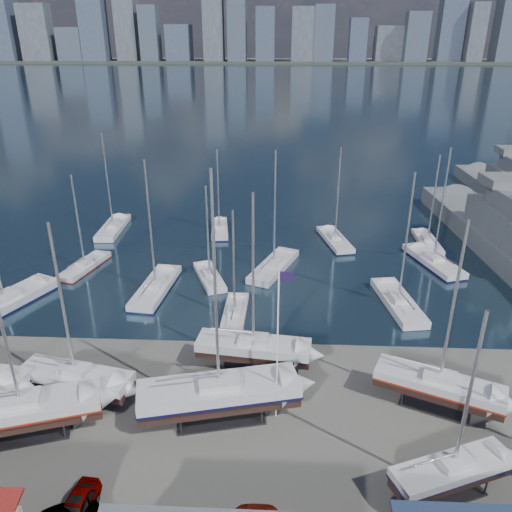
{
  "coord_description": "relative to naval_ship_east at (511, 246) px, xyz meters",
  "views": [
    {
      "loc": [
        2.98,
        -40.6,
        27.1
      ],
      "look_at": [
        0.66,
        8.0,
        5.64
      ],
      "focal_mm": 35.0,
      "sensor_mm": 36.0,
      "label": 1
    }
  ],
  "objects": [
    {
      "name": "ground",
      "position": [
        -33.9,
        -31.88,
        -1.67
      ],
      "size": [
        1400.0,
        1400.0,
        0.0
      ],
      "primitive_type": "plane",
      "color": "#605E59",
      "rests_on": "ground"
    },
    {
      "name": "water",
      "position": [
        -33.9,
        278.12,
        -1.82
      ],
      "size": [
        1400.0,
        600.0,
        0.4
      ],
      "primitive_type": "cube",
      "color": "#19283B",
      "rests_on": "ground"
    },
    {
      "name": "far_shore",
      "position": [
        -33.9,
        538.12,
        -0.57
      ],
      "size": [
        1400.0,
        80.0,
        2.2
      ],
      "primitive_type": "cube",
      "color": "#2D332D",
      "rests_on": "ground"
    },
    {
      "name": "skyline",
      "position": [
        -41.73,
        531.88,
        37.42
      ],
      "size": [
        639.14,
        43.8,
        107.69
      ],
      "color": "#475166",
      "rests_on": "far_shore"
    },
    {
      "name": "sailboat_cradle_1",
      "position": [
        -49.28,
        -34.71,
        0.5
      ],
      "size": [
        11.58,
        6.44,
        17.88
      ],
      "rotation": [
        0.0,
        0.0,
        0.32
      ],
      "color": "#2D2D33",
      "rests_on": "ground"
    },
    {
      "name": "sailboat_cradle_2",
      "position": [
        -46.91,
        -30.62,
        0.37
      ],
      "size": [
        9.67,
        4.57,
        15.29
      ],
      "rotation": [
        0.0,
        0.0,
        -0.22
      ],
      "color": "#2D2D33",
      "rests_on": "ground"
    },
    {
      "name": "sailboat_cradle_3",
      "position": [
        -35.18,
        -32.2,
        0.59
      ],
      "size": [
        12.8,
        6.22,
        19.64
      ],
      "rotation": [
        0.0,
        0.0,
        0.23
      ],
      "color": "#2D2D33",
      "rests_on": "ground"
    },
    {
      "name": "sailboat_cradle_4",
      "position": [
        -32.9,
        -25.8,
        0.42
      ],
      "size": [
        10.21,
        4.0,
        16.21
      ],
      "rotation": [
        0.0,
        0.0,
        -0.13
      ],
      "color": "#2D2D33",
      "rests_on": "ground"
    },
    {
      "name": "sailboat_cradle_5",
      "position": [
        -19.58,
        -38.54,
        0.28
      ],
      "size": [
        8.56,
        5.23,
        13.59
      ],
      "rotation": [
        0.0,
        0.0,
        0.38
      ],
      "color": "#2D2D33",
      "rests_on": "ground"
    },
    {
      "name": "sailboat_cradle_6",
      "position": [
        -18.14,
        -30.24,
        0.4
      ],
      "size": [
        10.09,
        6.49,
        15.88
      ],
      "rotation": [
        0.0,
        0.0,
        -0.42
      ],
      "color": "#2D2D33",
      "rests_on": "ground"
    },
    {
      "name": "sailboat_moored_0",
      "position": [
        -60.47,
        -16.32,
        -1.35
      ],
      "size": [
        8.23,
        12.86,
        18.69
      ],
      "rotation": [
        0.0,
        0.0,
        1.16
      ],
      "color": "black",
      "rests_on": "water"
    },
    {
      "name": "sailboat_moored_1",
      "position": [
        -55.36,
        -6.24,
        -1.36
      ],
      "size": [
        4.4,
        8.89,
        12.81
      ],
      "rotation": [
        0.0,
        0.0,
        1.33
      ],
      "color": "black",
      "rests_on": "water"
    },
    {
      "name": "sailboat_moored_2",
      "position": [
        -55.97,
        7.38,
        -1.35
      ],
      "size": [
        3.17,
        10.31,
        15.44
      ],
      "rotation": [
        0.0,
        0.0,
        1.6
      ],
      "color": "black",
      "rests_on": "water"
    },
    {
      "name": "sailboat_moored_3",
      "position": [
        -44.93,
        -11.86,
        -1.36
      ],
      "size": [
        4.11,
        11.08,
        16.18
      ],
      "rotation": [
        0.0,
        0.0,
        1.47
      ],
      "color": "black",
      "rests_on": "water"
    },
    {
      "name": "sailboat_moored_4",
      "position": [
        -39.14,
        -8.57,
        -1.34
      ],
      "size": [
        5.06,
        8.43,
        12.31
      ],
      "rotation": [
        0.0,
        0.0,
        1.94
      ],
      "color": "black",
      "rests_on": "water"
    },
    {
      "name": "sailboat_moored_5",
      "position": [
        -39.83,
        7.84,
        -1.36
      ],
      "size": [
        3.53,
        8.96,
        13.04
      ],
      "rotation": [
        0.0,
        0.0,
        1.7
      ],
      "color": "black",
      "rests_on": "water"
    },
    {
      "name": "sailboat_moored_6",
      "position": [
        -35.31,
        -17.22,
        -1.36
      ],
      "size": [
        2.49,
        8.34,
        12.4
      ],
      "rotation": [
        0.0,
        0.0,
        1.55
      ],
      "color": "black",
      "rests_on": "water"
    },
    {
      "name": "sailboat_moored_7",
      "position": [
        -31.38,
        -5.37,
        -1.35
      ],
      "size": [
        6.61,
        10.88,
        15.9
      ],
      "rotation": [
        0.0,
        0.0,
        1.19
      ],
      "color": "black",
      "rests_on": "water"
    },
    {
      "name": "sailboat_moored_8",
      "position": [
        -22.8,
        4.13,
        -1.36
      ],
      "size": [
        4.76,
        9.95,
        14.34
      ],
      "rotation": [
        0.0,
        0.0,
        1.8
      ],
      "color": "black",
      "rests_on": "water"
    },
    {
      "name": "sailboat_moored_9",
      "position": [
        -17.66,
        -14.0,
        -1.35
      ],
      "size": [
        4.46,
        10.7,
        15.67
      ],
      "rotation": [
        0.0,
        0.0,
        1.72
      ],
      "color": "black",
      "rests_on": "water"
    },
    {
      "name": "sailboat_moored_10",
      "position": [
        -10.81,
        -2.8,
        -1.36
      ],
      "size": [
        6.02,
        11.02,
        15.87
      ],
      "rotation": [
        0.0,
        0.0,
        1.87
      ],
      "color": "black",
      "rests_on": "water"
    },
    {
      "name": "sailboat_moored_11",
      "position": [
        -9.8,
        3.95,
        -1.36
      ],
      "size": [
        2.61,
        9.01,
        13.44
      ],
      "rotation": [
        0.0,
        0.0,
        1.56
      ],
      "color": "black",
      "rests_on": "water"
    },
    {
      "name": "naval_ship_east",
      "position": [
        0.0,
        0.0,
        0.0
      ],
      "size": [
        10.89,
        49.94,
        18.46
      ],
      "rotation": [
        0.0,
        0.0,
        1.63
      ],
      "color": "slate",
      "rests_on": "water"
    },
    {
      "name": "car_a",
      "position": [
        -42.94,
        -41.43,
        -0.93
      ],
      "size": [
        2.15,
        4.49,
        1.48
      ],
      "primitive_type": "imported",
      "rotation": [
        0.0,
        0.0,
        -0.09
      ],
      "color": "gray",
      "rests_on": "ground"
    },
    {
      "name": "flagpole",
      "position": [
        -30.73,
        -31.89,
        5.73
      ],
      "size": [
        1.12,
        0.12,
        12.75
      ],
      "color": "white",
      "rests_on": "ground"
    }
  ]
}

